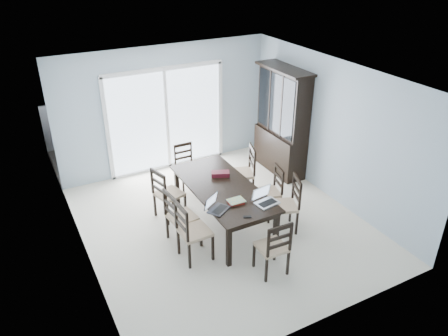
{
  "coord_description": "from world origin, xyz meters",
  "views": [
    {
      "loc": [
        -2.9,
        -5.53,
        4.38
      ],
      "look_at": [
        0.03,
        0.0,
        1.09
      ],
      "focal_mm": 35.0,
      "sensor_mm": 36.0,
      "label": 1
    }
  ],
  "objects_px": {
    "chair_left_near": "(189,226)",
    "chair_end_near": "(275,243)",
    "cell_phone": "(247,217)",
    "hot_tub": "(123,138)",
    "chair_right_mid": "(273,186)",
    "laptop_silver": "(267,200)",
    "chair_left_mid": "(177,212)",
    "chair_end_far": "(185,161)",
    "china_hutch": "(282,122)",
    "laptop_dark": "(219,207)",
    "chair_right_far": "(246,166)",
    "dining_table": "(223,191)",
    "game_box": "(220,174)",
    "chair_left_far": "(164,189)",
    "chair_right_near": "(290,198)"
  },
  "relations": [
    {
      "from": "chair_end_far",
      "to": "laptop_silver",
      "type": "xyz_separation_m",
      "value": [
        0.38,
        -2.33,
        0.27
      ]
    },
    {
      "from": "china_hutch",
      "to": "chair_left_near",
      "type": "distance_m",
      "value": 3.46
    },
    {
      "from": "chair_end_far",
      "to": "hot_tub",
      "type": "distance_m",
      "value": 2.06
    },
    {
      "from": "chair_end_far",
      "to": "china_hutch",
      "type": "bearing_deg",
      "value": 171.45
    },
    {
      "from": "chair_end_far",
      "to": "cell_phone",
      "type": "relative_size",
      "value": 8.43
    },
    {
      "from": "cell_phone",
      "to": "hot_tub",
      "type": "distance_m",
      "value": 4.5
    },
    {
      "from": "chair_right_far",
      "to": "laptop_dark",
      "type": "bearing_deg",
      "value": 153.66
    },
    {
      "from": "chair_right_far",
      "to": "cell_phone",
      "type": "xyz_separation_m",
      "value": [
        -0.95,
        -1.64,
        0.15
      ]
    },
    {
      "from": "game_box",
      "to": "hot_tub",
      "type": "height_order",
      "value": "hot_tub"
    },
    {
      "from": "laptop_silver",
      "to": "hot_tub",
      "type": "height_order",
      "value": "laptop_silver"
    },
    {
      "from": "laptop_silver",
      "to": "chair_end_near",
      "type": "bearing_deg",
      "value": -121.94
    },
    {
      "from": "chair_right_near",
      "to": "game_box",
      "type": "bearing_deg",
      "value": 59.0
    },
    {
      "from": "dining_table",
      "to": "chair_end_near",
      "type": "distance_m",
      "value": 1.49
    },
    {
      "from": "chair_left_near",
      "to": "chair_end_near",
      "type": "relative_size",
      "value": 1.08
    },
    {
      "from": "china_hutch",
      "to": "game_box",
      "type": "distance_m",
      "value": 2.11
    },
    {
      "from": "dining_table",
      "to": "chair_end_far",
      "type": "relative_size",
      "value": 2.17
    },
    {
      "from": "chair_right_far",
      "to": "chair_end_near",
      "type": "relative_size",
      "value": 1.08
    },
    {
      "from": "chair_left_near",
      "to": "chair_right_far",
      "type": "height_order",
      "value": "chair_left_near"
    },
    {
      "from": "chair_left_near",
      "to": "chair_right_near",
      "type": "height_order",
      "value": "chair_left_near"
    },
    {
      "from": "chair_end_near",
      "to": "laptop_dark",
      "type": "height_order",
      "value": "chair_end_near"
    },
    {
      "from": "game_box",
      "to": "china_hutch",
      "type": "bearing_deg",
      "value": 25.69
    },
    {
      "from": "chair_right_far",
      "to": "chair_right_mid",
      "type": "bearing_deg",
      "value": -153.98
    },
    {
      "from": "chair_end_near",
      "to": "chair_right_far",
      "type": "bearing_deg",
      "value": 72.34
    },
    {
      "from": "chair_left_mid",
      "to": "laptop_silver",
      "type": "height_order",
      "value": "chair_left_mid"
    },
    {
      "from": "chair_right_mid",
      "to": "laptop_silver",
      "type": "height_order",
      "value": "chair_right_mid"
    },
    {
      "from": "chair_right_mid",
      "to": "laptop_dark",
      "type": "relative_size",
      "value": 2.56
    },
    {
      "from": "china_hutch",
      "to": "laptop_dark",
      "type": "bearing_deg",
      "value": -142.38
    },
    {
      "from": "chair_left_mid",
      "to": "chair_end_near",
      "type": "xyz_separation_m",
      "value": [
        0.94,
        -1.38,
        -0.01
      ]
    },
    {
      "from": "chair_end_far",
      "to": "cell_phone",
      "type": "xyz_separation_m",
      "value": [
        -0.08,
        -2.51,
        0.22
      ]
    },
    {
      "from": "chair_end_far",
      "to": "cell_phone",
      "type": "bearing_deg",
      "value": 87.71
    },
    {
      "from": "chair_right_far",
      "to": "hot_tub",
      "type": "bearing_deg",
      "value": 46.54
    },
    {
      "from": "game_box",
      "to": "hot_tub",
      "type": "xyz_separation_m",
      "value": [
        -0.83,
        3.14,
        -0.36
      ]
    },
    {
      "from": "chair_left_far",
      "to": "hot_tub",
      "type": "distance_m",
      "value": 2.86
    },
    {
      "from": "chair_left_mid",
      "to": "laptop_dark",
      "type": "bearing_deg",
      "value": 38.01
    },
    {
      "from": "hot_tub",
      "to": "china_hutch",
      "type": "bearing_deg",
      "value": -39.41
    },
    {
      "from": "cell_phone",
      "to": "hot_tub",
      "type": "height_order",
      "value": "hot_tub"
    },
    {
      "from": "laptop_silver",
      "to": "cell_phone",
      "type": "bearing_deg",
      "value": -167.6
    },
    {
      "from": "chair_end_far",
      "to": "game_box",
      "type": "relative_size",
      "value": 3.27
    },
    {
      "from": "chair_right_far",
      "to": "laptop_dark",
      "type": "height_order",
      "value": "chair_right_far"
    },
    {
      "from": "chair_right_mid",
      "to": "dining_table",
      "type": "bearing_deg",
      "value": 97.56
    },
    {
      "from": "chair_end_near",
      "to": "game_box",
      "type": "relative_size",
      "value": 3.45
    },
    {
      "from": "china_hutch",
      "to": "laptop_dark",
      "type": "relative_size",
      "value": 5.44
    },
    {
      "from": "dining_table",
      "to": "laptop_silver",
      "type": "relative_size",
      "value": 5.64
    },
    {
      "from": "dining_table",
      "to": "hot_tub",
      "type": "height_order",
      "value": "hot_tub"
    },
    {
      "from": "chair_left_near",
      "to": "chair_right_mid",
      "type": "xyz_separation_m",
      "value": [
        1.84,
        0.51,
        -0.07
      ]
    },
    {
      "from": "dining_table",
      "to": "chair_end_near",
      "type": "xyz_separation_m",
      "value": [
        0.07,
        -1.48,
        -0.11
      ]
    },
    {
      "from": "dining_table",
      "to": "chair_right_mid",
      "type": "relative_size",
      "value": 2.13
    },
    {
      "from": "chair_left_mid",
      "to": "chair_right_near",
      "type": "relative_size",
      "value": 0.97
    },
    {
      "from": "chair_end_far",
      "to": "hot_tub",
      "type": "xyz_separation_m",
      "value": [
        -0.68,
        1.94,
        -0.11
      ]
    },
    {
      "from": "chair_left_far",
      "to": "chair_end_near",
      "type": "xyz_separation_m",
      "value": [
        0.86,
        -2.11,
        -0.03
      ]
    }
  ]
}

